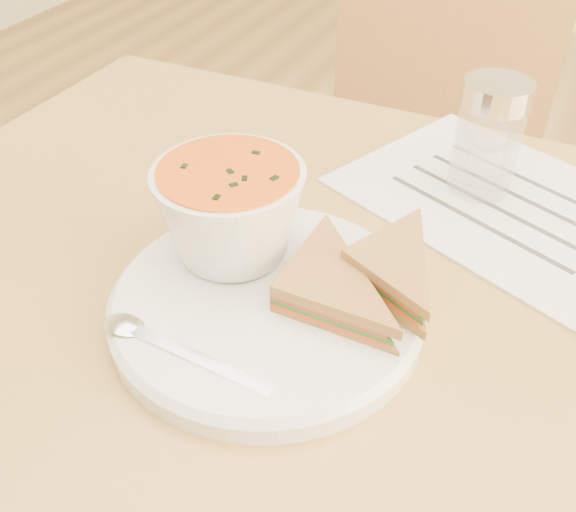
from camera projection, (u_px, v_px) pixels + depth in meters
The scene contains 9 objects.
dining_table at pixel (332, 510), 0.80m from camera, with size 1.00×0.70×0.75m, color brown, non-canonical shape.
chair_far at pixel (434, 238), 1.14m from camera, with size 0.39×0.39×0.87m, color brown, non-canonical shape.
plate at pixel (267, 305), 0.54m from camera, with size 0.26×0.26×0.02m, color white, non-canonical shape.
soup_bowl at pixel (231, 216), 0.55m from camera, with size 0.13×0.13×0.09m, color white, non-canonical shape.
sandwich_half_a at pixel (270, 302), 0.50m from camera, with size 0.11×0.11×0.03m, color #A76F3A, non-canonical shape.
sandwich_half_b at pixel (340, 264), 0.53m from camera, with size 0.09×0.09×0.03m, color #A76F3A, non-canonical shape.
spoon at pixel (180, 351), 0.48m from camera, with size 0.18×0.04×0.01m, color silver, non-canonical shape.
paper_menu at pixel (505, 202), 0.67m from camera, with size 0.32×0.24×0.00m, color white, non-canonical shape.
condiment_shaker at pixel (488, 139), 0.65m from camera, with size 0.07×0.07×0.12m, color silver, non-canonical shape.
Camera 1 is at (0.13, -0.40, 1.13)m, focal length 40.00 mm.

